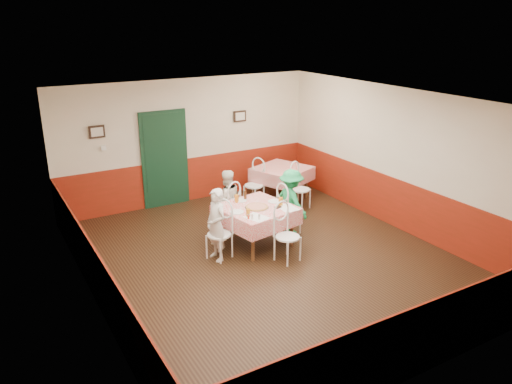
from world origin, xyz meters
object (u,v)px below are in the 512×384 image
chair_right (289,211)px  diner_right (291,202)px  chair_left (219,235)px  glass_b (281,201)px  diner_left (216,225)px  pizza (257,207)px  glass_c (237,199)px  chair_far (228,210)px  second_table (282,183)px  chair_second_a (254,186)px  wallet (278,207)px  chair_second_b (300,190)px  diner_far (227,201)px  glass_a (248,213)px  main_table (256,226)px  beer_bottle (245,195)px  chair_near (288,237)px

chair_right → diner_right: 0.20m
chair_left → glass_b: bearing=66.4°
diner_left → pizza: bearing=91.6°
pizza → glass_c: (-0.18, 0.44, 0.06)m
chair_right → chair_far: same height
second_table → diner_right: size_ratio=0.87×
chair_second_a → wallet: 2.23m
chair_far → glass_c: bearing=66.2°
chair_left → glass_c: bearing=106.8°
chair_left → glass_c: size_ratio=6.11×
diner_right → chair_second_b: bearing=-48.3°
chair_second_b → pizza: (-1.79, -1.15, 0.32)m
diner_left → diner_far: (0.73, 1.04, -0.03)m
diner_right → pizza: bearing=97.4°
chair_second_b → pizza: size_ratio=2.23×
diner_left → diner_right: 1.80m
glass_c → glass_a: bearing=-102.0°
main_table → wallet: size_ratio=11.09×
second_table → pizza: pizza is taller
chair_right → beer_bottle: size_ratio=4.56×
chair_left → beer_bottle: (0.85, 0.59, 0.41)m
chair_right → chair_second_a: same height
chair_far → diner_left: bearing=35.3°
chair_left → diner_left: (-0.05, -0.01, 0.20)m
main_table → glass_c: size_ratio=8.29×
second_table → diner_left: (-2.66, -2.02, 0.28)m
diner_far → diner_left: bearing=55.9°
glass_b → beer_bottle: beer_bottle is taller
chair_near → diner_left: diner_left is taller
glass_b → diner_right: diner_right is taller
chair_second_b → diner_left: diner_left is taller
pizza → wallet: bearing=-29.5°
chair_left → glass_a: size_ratio=6.74×
main_table → chair_second_b: (1.78, 1.11, 0.08)m
second_table → pizza: size_ratio=2.77×
main_table → chair_right: (0.84, 0.15, 0.08)m
second_table → chair_far: chair_far is taller
chair_right → chair_second_b: bearing=-49.4°
main_table → chair_far: 0.85m
glass_b → wallet: 0.15m
beer_bottle → diner_right: 0.94m
chair_second_a → diner_far: (-1.18, -0.98, 0.18)m
second_table → chair_near: (-1.63, -2.70, 0.08)m
chair_far → glass_b: (0.59, -0.99, 0.38)m
glass_b → wallet: size_ratio=1.35×
chair_second_a → chair_second_b: size_ratio=1.00×
second_table → chair_right: bearing=-118.8°
glass_a → main_table: bearing=43.0°
wallet → diner_right: (0.56, 0.39, -0.12)m
diner_left → glass_a: bearing=67.1°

